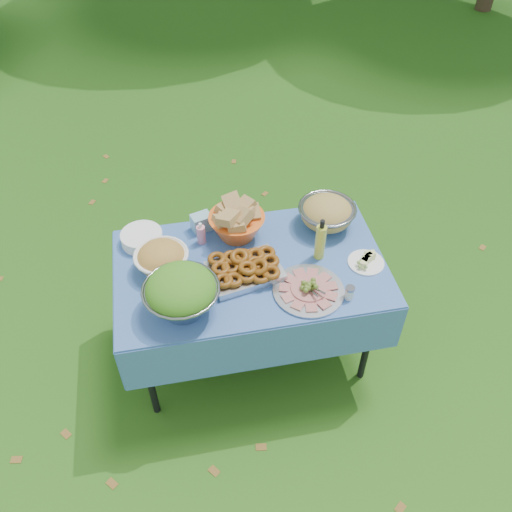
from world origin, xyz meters
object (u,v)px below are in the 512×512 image
(salad_bowl, at_px, (181,293))
(picnic_table, at_px, (251,311))
(pasta_bowl_steel, at_px, (327,213))
(charcuterie_platter, at_px, (309,286))
(bread_bowl, at_px, (237,221))
(plate_stack, at_px, (142,238))
(oil_bottle, at_px, (321,239))

(salad_bowl, bearing_deg, picnic_table, 30.92)
(pasta_bowl_steel, height_order, charcuterie_platter, pasta_bowl_steel)
(bread_bowl, height_order, charcuterie_platter, bread_bowl)
(plate_stack, bearing_deg, picnic_table, -28.19)
(salad_bowl, bearing_deg, oil_bottle, 16.97)
(picnic_table, distance_m, charcuterie_platter, 0.55)
(charcuterie_platter, relative_size, oil_bottle, 1.43)
(salad_bowl, distance_m, pasta_bowl_steel, 1.01)
(plate_stack, bearing_deg, pasta_bowl_steel, -2.58)
(picnic_table, relative_size, oil_bottle, 5.62)
(picnic_table, xyz_separation_m, pasta_bowl_steel, (0.49, 0.26, 0.47))
(picnic_table, bearing_deg, plate_stack, 151.81)
(salad_bowl, height_order, oil_bottle, oil_bottle)
(plate_stack, bearing_deg, bread_bowl, -4.52)
(picnic_table, height_order, charcuterie_platter, charcuterie_platter)
(plate_stack, bearing_deg, salad_bowl, -71.30)
(salad_bowl, relative_size, plate_stack, 1.62)
(bread_bowl, bearing_deg, pasta_bowl_steel, -0.60)
(pasta_bowl_steel, xyz_separation_m, oil_bottle, (-0.11, -0.25, 0.04))
(charcuterie_platter, bearing_deg, bread_bowl, 120.41)
(salad_bowl, relative_size, bread_bowl, 1.19)
(picnic_table, height_order, salad_bowl, salad_bowl)
(charcuterie_platter, height_order, oil_bottle, oil_bottle)
(picnic_table, height_order, pasta_bowl_steel, pasta_bowl_steel)
(salad_bowl, distance_m, charcuterie_platter, 0.65)
(plate_stack, distance_m, charcuterie_platter, 0.99)
(bread_bowl, distance_m, pasta_bowl_steel, 0.52)
(picnic_table, relative_size, pasta_bowl_steel, 4.43)
(picnic_table, height_order, oil_bottle, oil_bottle)
(bread_bowl, bearing_deg, picnic_table, -83.50)
(bread_bowl, bearing_deg, charcuterie_platter, -59.59)
(pasta_bowl_steel, bearing_deg, oil_bottle, -113.98)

